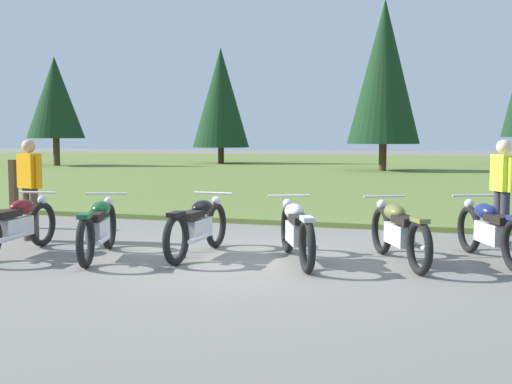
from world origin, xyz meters
name	(u,v)px	position (x,y,z in m)	size (l,w,h in m)	color
ground_plane	(243,260)	(0.00, 0.00, 0.00)	(140.00, 140.00, 0.00)	slate
grass_moorland	(396,168)	(0.00, 25.38, 0.05)	(80.00, 44.00, 0.10)	#5B7033
motorcycle_maroon	(16,225)	(-3.28, -0.61, 0.44)	(0.62, 2.10, 0.88)	black
motorcycle_british_green	(98,227)	(-2.01, -0.46, 0.44)	(0.87, 2.02, 0.88)	black
motorcycle_black	(198,226)	(-0.72, 0.09, 0.44)	(0.62, 2.10, 0.88)	black
motorcycle_silver	(296,230)	(0.75, 0.07, 0.44)	(1.02, 1.95, 0.88)	black
motorcycle_olive	(399,232)	(2.09, 0.38, 0.44)	(1.03, 1.94, 0.88)	black
motorcycle_navy	(491,230)	(3.28, 0.87, 0.44)	(0.96, 1.98, 0.88)	black
rider_near_row_end	(30,184)	(-3.84, 0.45, 0.95)	(0.53, 0.31, 1.67)	#4C4233
rider_checking_bike	(502,187)	(3.51, 2.11, 0.95)	(0.36, 0.50, 1.67)	#2D2D38
trail_marker_post	(14,194)	(-5.08, 1.60, 0.64)	(0.12, 0.12, 1.29)	#47331E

